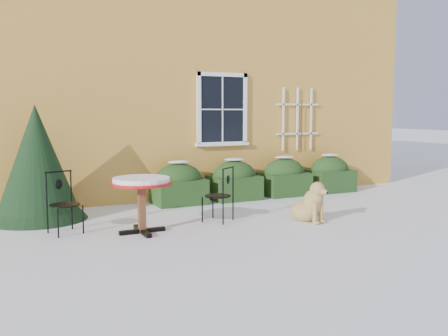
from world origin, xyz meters
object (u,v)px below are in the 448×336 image
patio_chair_near (220,194)px  bistro_table (141,187)px  evergreen_shrub (37,174)px  dog (310,205)px  patio_chair_far (64,203)px

patio_chair_near → bistro_table: bearing=-29.9°
evergreen_shrub → patio_chair_near: bearing=-28.4°
patio_chair_near → dog: size_ratio=1.16×
patio_chair_near → patio_chair_far: bearing=-45.5°
bistro_table → patio_chair_near: patio_chair_near is taller
patio_chair_near → evergreen_shrub: bearing=-66.7°
evergreen_shrub → patio_chair_near: 3.26m
patio_chair_near → dog: 1.59m
evergreen_shrub → patio_chair_near: evergreen_shrub is taller
evergreen_shrub → dog: (4.26, -2.25, -0.53)m
bistro_table → patio_chair_near: 1.51m
bistro_table → patio_chair_far: (-1.12, 0.54, -0.25)m
bistro_table → dog: bistro_table is taller
patio_chair_near → patio_chair_far: (-2.59, 0.33, 0.01)m
evergreen_shrub → dog: size_ratio=2.47×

